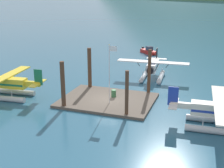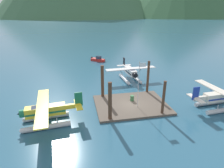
# 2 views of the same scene
# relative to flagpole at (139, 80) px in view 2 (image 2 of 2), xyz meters

# --- Properties ---
(ground_plane) EXTENTS (1200.00, 1200.00, 0.00)m
(ground_plane) POSITION_rel_flagpole_xyz_m (-0.73, 1.09, -4.48)
(ground_plane) COLOR #285670
(dock_platform) EXTENTS (10.81, 8.21, 0.30)m
(dock_platform) POSITION_rel_flagpole_xyz_m (-0.73, 1.09, -4.33)
(dock_platform) COLOR brown
(dock_platform) RESTS_ON ground
(piling_near_left) EXTENTS (0.49, 0.49, 5.38)m
(piling_near_left) POSITION_rel_flagpole_xyz_m (-4.67, -2.47, -1.79)
(piling_near_left) COLOR #4C3323
(piling_near_left) RESTS_ON ground
(piling_near_right) EXTENTS (0.38, 0.38, 5.01)m
(piling_near_right) POSITION_rel_flagpole_xyz_m (2.68, -2.44, -1.97)
(piling_near_right) COLOR #4C3323
(piling_near_right) RESTS_ON ground
(piling_far_left) EXTENTS (0.51, 0.51, 5.55)m
(piling_far_left) POSITION_rel_flagpole_xyz_m (-4.58, 4.73, -1.70)
(piling_far_left) COLOR #4C3323
(piling_far_left) RESTS_ON ground
(piling_far_right) EXTENTS (0.41, 0.41, 5.82)m
(piling_far_right) POSITION_rel_flagpole_xyz_m (3.34, 5.04, -1.57)
(piling_far_right) COLOR #4C3323
(piling_far_right) RESTS_ON ground
(flagpole) EXTENTS (0.95, 0.10, 6.80)m
(flagpole) POSITION_rel_flagpole_xyz_m (0.00, 0.00, 0.00)
(flagpole) COLOR silver
(flagpole) RESTS_ON dock_platform
(fuel_drum) EXTENTS (0.62, 0.62, 0.88)m
(fuel_drum) POSITION_rel_flagpole_xyz_m (-0.30, 2.06, -3.74)
(fuel_drum) COLOR #33663D
(fuel_drum) RESTS_ON dock_platform
(seaplane_yellow_port_aft) EXTENTS (7.96, 10.49, 3.84)m
(seaplane_yellow_port_aft) POSITION_rel_flagpole_xyz_m (-12.74, -1.70, -2.90)
(seaplane_yellow_port_aft) COLOR #B7BABF
(seaplane_yellow_port_aft) RESTS_ON ground
(seaplane_cream_stbd_aft) EXTENTS (7.97, 10.47, 3.84)m
(seaplane_cream_stbd_aft) POSITION_rel_flagpole_xyz_m (11.58, -2.28, -2.90)
(seaplane_cream_stbd_aft) COLOR #B7BABF
(seaplane_cream_stbd_aft) RESTS_ON ground
(seaplane_white_bow_right) EXTENTS (10.47, 7.97, 3.84)m
(seaplane_white_bow_right) POSITION_rel_flagpole_xyz_m (2.34, 12.18, -2.90)
(seaplane_white_bow_right) COLOR #B7BABF
(seaplane_white_bow_right) RESTS_ON ground
(boat_red_open_north) EXTENTS (4.01, 4.05, 1.50)m
(boat_red_open_north) POSITION_rel_flagpole_xyz_m (-2.14, 29.66, -3.99)
(boat_red_open_north) COLOR #B2231E
(boat_red_open_north) RESTS_ON ground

